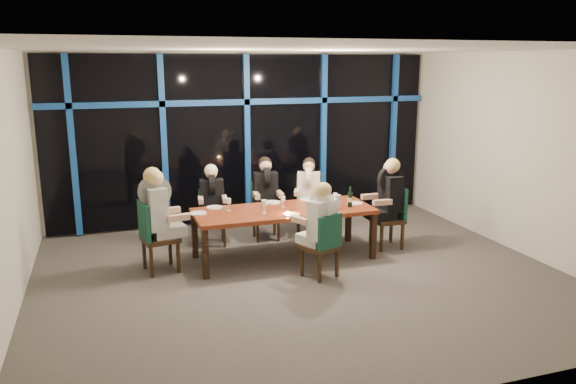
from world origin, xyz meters
name	(u,v)px	position (x,y,z in m)	size (l,w,h in m)	color
room	(303,128)	(0.00, 0.00, 2.02)	(7.04, 7.00, 3.02)	#554F4B
window_wall	(247,136)	(0.01, 2.93, 1.55)	(6.86, 0.43, 2.94)	black
dining_table	(284,214)	(0.00, 0.80, 0.68)	(2.60, 1.00, 0.75)	maroon
chair_far_left	(212,214)	(-0.86, 1.82, 0.49)	(0.46, 0.46, 0.88)	#311D10
chair_far_mid	(265,207)	(0.02, 1.85, 0.52)	(0.47, 0.47, 0.92)	#311D10
chair_far_right	(309,205)	(0.76, 1.79, 0.50)	(0.54, 0.54, 0.90)	#311D10
chair_end_left	(153,233)	(-1.86, 0.83, 0.56)	(0.54, 0.54, 1.00)	#311D10
chair_end_right	(392,214)	(1.76, 0.76, 0.54)	(0.45, 0.45, 0.96)	#311D10
chair_near_mid	(324,243)	(0.26, -0.12, 0.50)	(0.55, 0.55, 0.90)	#311D10
diner_far_left	(212,193)	(-0.87, 1.75, 0.84)	(0.47, 0.57, 0.86)	black
diner_far_mid	(266,186)	(0.01, 1.78, 0.88)	(0.48, 0.60, 0.90)	black
diner_far_right	(309,186)	(0.73, 1.72, 0.86)	(0.56, 0.61, 0.87)	white
diner_end_left	(158,204)	(-1.78, 0.84, 0.96)	(0.66, 0.54, 0.98)	black
diner_end_right	(388,190)	(1.68, 0.76, 0.92)	(0.60, 0.48, 0.94)	black
diner_near_mid	(320,216)	(0.23, -0.05, 0.86)	(0.56, 0.62, 0.87)	white
plate_far_left	(214,207)	(-0.94, 1.19, 0.76)	(0.24, 0.24, 0.01)	white
plate_far_mid	(273,202)	(-0.04, 1.21, 0.76)	(0.24, 0.24, 0.01)	white
plate_far_right	(307,200)	(0.51, 1.20, 0.76)	(0.24, 0.24, 0.01)	white
plate_end_left	(198,213)	(-1.22, 0.94, 0.76)	(0.24, 0.24, 0.01)	white
plate_end_right	(355,203)	(1.12, 0.76, 0.76)	(0.24, 0.24, 0.01)	white
plate_near_mid	(291,214)	(0.00, 0.46, 0.76)	(0.24, 0.24, 0.01)	white
wine_bottle	(350,199)	(0.97, 0.61, 0.87)	(0.07, 0.07, 0.31)	black
water_pitcher	(337,202)	(0.74, 0.58, 0.85)	(0.13, 0.11, 0.21)	silver
tea_light	(288,213)	(-0.03, 0.53, 0.76)	(0.05, 0.05, 0.03)	#FD9D4C
wine_glass_a	(264,204)	(-0.33, 0.67, 0.89)	(0.07, 0.07, 0.19)	silver
wine_glass_b	(283,199)	(0.03, 0.93, 0.87)	(0.06, 0.06, 0.16)	silver
wine_glass_c	(321,200)	(0.53, 0.69, 0.87)	(0.06, 0.06, 0.16)	silver
wine_glass_d	(229,202)	(-0.78, 0.97, 0.88)	(0.07, 0.07, 0.18)	silver
wine_glass_e	(335,196)	(0.83, 0.85, 0.87)	(0.06, 0.06, 0.17)	silver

